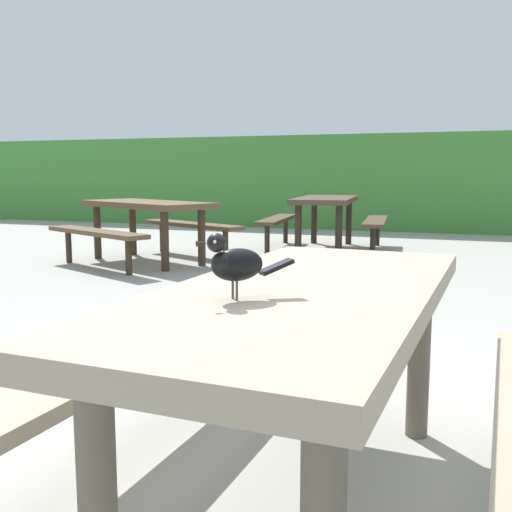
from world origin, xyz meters
name	(u,v)px	position (x,y,z in m)	size (l,w,h in m)	color
ground_plane	(350,483)	(0.00, 0.00, 0.00)	(60.00, 60.00, 0.00)	#A3A099
hedge_wall	(454,182)	(0.00, 10.18, 0.90)	(28.00, 1.83, 1.80)	#428438
picnic_table_foreground	(305,342)	(-0.12, -0.20, 0.56)	(1.76, 1.83, 0.74)	gray
bird_grackle	(234,262)	(-0.24, -0.49, 0.84)	(0.22, 0.22, 0.18)	black
picnic_table_mid_left	(326,210)	(-1.60, 6.34, 0.56)	(1.85, 1.87, 0.74)	#473828
picnic_table_far_centre	(147,217)	(-3.35, 4.40, 0.56)	(2.25, 2.24, 0.74)	brown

